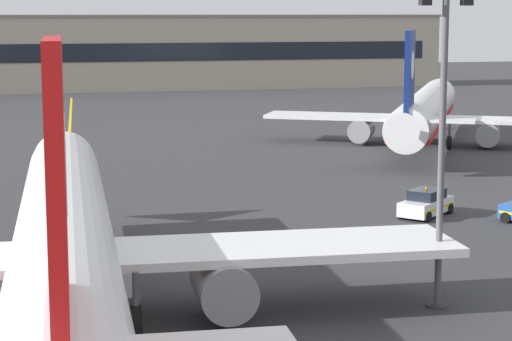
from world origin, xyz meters
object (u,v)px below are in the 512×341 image
airliner_foreground (64,243)px  airliner_background (424,112)px  service_car_second (426,204)px  safety_cone_by_nose_gear (77,234)px  apron_lamp_post (442,146)px

airliner_foreground → airliner_background: airliner_foreground is taller
service_car_second → safety_cone_by_nose_gear: service_car_second is taller
airliner_background → safety_cone_by_nose_gear: airliner_background is taller
service_car_second → airliner_background: bearing=66.2°
airliner_background → apron_lamp_post: 51.31m
airliner_foreground → airliner_background: size_ratio=1.18×
apron_lamp_post → service_car_second: bearing=67.3°
airliner_foreground → apron_lamp_post: (15.24, -1.10, 3.42)m
service_car_second → safety_cone_by_nose_gear: (-20.95, -0.87, -0.51)m
airliner_background → apron_lamp_post: size_ratio=2.71×
airliner_foreground → service_car_second: bearing=35.9°
airliner_foreground → safety_cone_by_nose_gear: airliner_foreground is taller
airliner_background → service_car_second: 32.37m
airliner_background → safety_cone_by_nose_gear: 45.68m
airliner_background → apron_lamp_post: apron_lamp_post is taller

